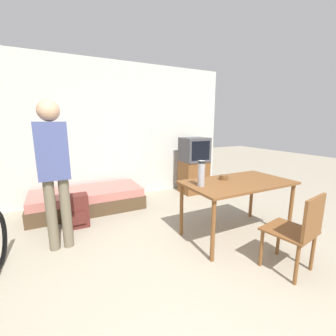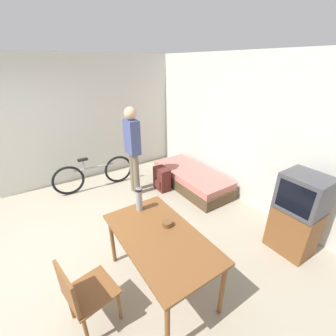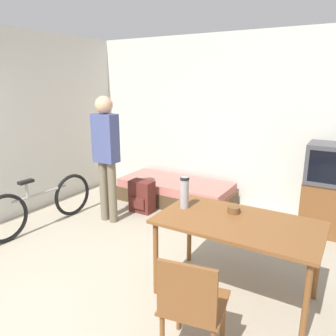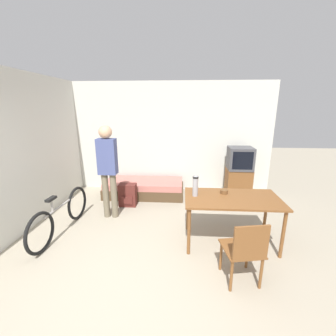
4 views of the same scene
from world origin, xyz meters
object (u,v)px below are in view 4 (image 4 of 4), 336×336
object	(u,v)px
dining_table	(232,203)
person_standing	(108,165)
wooden_chair	(245,249)
backpack	(128,195)
tv	(239,173)
daybed	(144,188)
mate_bowl	(224,192)
bicycle	(61,215)
thermos_flask	(195,185)

from	to	relation	value
dining_table	person_standing	size ratio (longest dim) A/B	0.81
wooden_chair	backpack	world-z (taller)	wooden_chair
tv	wooden_chair	world-z (taller)	tv
daybed	wooden_chair	xyz separation A→B (m)	(1.68, -2.76, 0.30)
dining_table	mate_bowl	bearing A→B (deg)	121.90
bicycle	mate_bowl	world-z (taller)	mate_bowl
wooden_chair	person_standing	world-z (taller)	person_standing
tv	bicycle	xyz separation A→B (m)	(-3.37, -1.81, -0.29)
dining_table	mate_bowl	distance (m)	0.22
person_standing	tv	bearing A→B (deg)	23.14
daybed	backpack	distance (m)	0.67
person_standing	mate_bowl	xyz separation A→B (m)	(2.06, -0.57, -0.26)
tv	wooden_chair	distance (m)	2.84
dining_table	mate_bowl	world-z (taller)	mate_bowl
tv	person_standing	xyz separation A→B (m)	(-2.72, -1.16, 0.44)
tv	backpack	bearing A→B (deg)	-165.71
dining_table	thermos_flask	size ratio (longest dim) A/B	4.52
person_standing	mate_bowl	distance (m)	2.16
tv	thermos_flask	distance (m)	2.19
daybed	tv	world-z (taller)	tv
bicycle	thermos_flask	size ratio (longest dim) A/B	5.34
person_standing	thermos_flask	bearing A→B (deg)	-23.35
wooden_chair	person_standing	distance (m)	2.75
daybed	person_standing	world-z (taller)	person_standing
daybed	dining_table	xyz separation A→B (m)	(1.69, -1.86, 0.50)
wooden_chair	mate_bowl	bearing A→B (deg)	94.64
backpack	thermos_flask	bearing A→B (deg)	-41.27
daybed	wooden_chair	distance (m)	3.24
bicycle	thermos_flask	xyz separation A→B (m)	(2.25, -0.05, 0.61)
tv	bicycle	world-z (taller)	tv
dining_table	wooden_chair	bearing A→B (deg)	-90.98
daybed	mate_bowl	xyz separation A→B (m)	(1.59, -1.70, 0.61)
wooden_chair	thermos_flask	distance (m)	1.17
thermos_flask	tv	bearing A→B (deg)	58.82
bicycle	backpack	distance (m)	1.45
wooden_chair	backpack	xyz separation A→B (m)	(-1.93, 2.15, -0.24)
daybed	dining_table	distance (m)	2.57
thermos_flask	daybed	bearing A→B (deg)	121.69
daybed	thermos_flask	xyz separation A→B (m)	(1.13, -1.83, 0.75)
thermos_flask	mate_bowl	bearing A→B (deg)	14.90
tv	mate_bowl	bearing A→B (deg)	-110.75
wooden_chair	bicycle	size ratio (longest dim) A/B	0.51
person_standing	thermos_flask	xyz separation A→B (m)	(1.60, -0.69, -0.12)
bicycle	mate_bowl	size ratio (longest dim) A/B	14.25
daybed	mate_bowl	size ratio (longest dim) A/B	15.89
bicycle	wooden_chair	bearing A→B (deg)	-19.26
tv	person_standing	distance (m)	2.99
thermos_flask	backpack	distance (m)	1.97
bicycle	person_standing	distance (m)	1.17
dining_table	bicycle	world-z (taller)	dining_table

